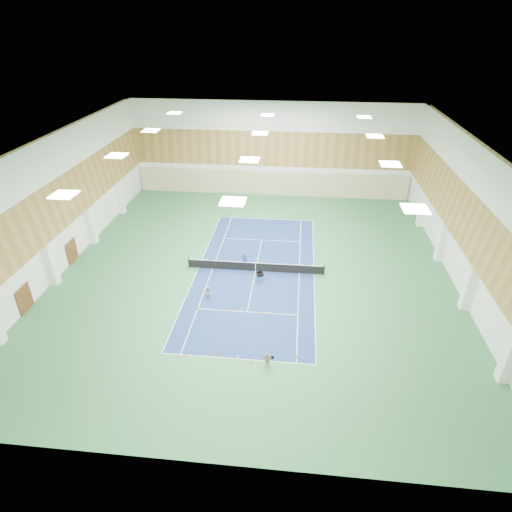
# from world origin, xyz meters

# --- Properties ---
(ground) EXTENTS (40.00, 40.00, 0.00)m
(ground) POSITION_xyz_m (0.00, 0.00, 0.00)
(ground) COLOR #2E6B3E
(ground) RESTS_ON ground
(room_shell) EXTENTS (36.00, 40.00, 12.00)m
(room_shell) POSITION_xyz_m (0.00, 0.00, 6.00)
(room_shell) COLOR white
(room_shell) RESTS_ON ground
(wood_cladding) EXTENTS (36.00, 40.00, 8.00)m
(wood_cladding) POSITION_xyz_m (0.00, 0.00, 8.00)
(wood_cladding) COLOR #9F763B
(wood_cladding) RESTS_ON room_shell
(ceiling_light_grid) EXTENTS (21.40, 25.40, 0.06)m
(ceiling_light_grid) POSITION_xyz_m (0.00, 0.00, 11.92)
(ceiling_light_grid) COLOR white
(ceiling_light_grid) RESTS_ON room_shell
(court_surface) EXTENTS (10.97, 23.77, 0.01)m
(court_surface) POSITION_xyz_m (0.00, 0.00, 0.01)
(court_surface) COLOR navy
(court_surface) RESTS_ON ground
(tennis_balls_scatter) EXTENTS (10.57, 22.77, 0.07)m
(tennis_balls_scatter) POSITION_xyz_m (0.00, 0.00, 0.05)
(tennis_balls_scatter) COLOR yellow
(tennis_balls_scatter) RESTS_ON ground
(tennis_net) EXTENTS (12.80, 0.10, 1.10)m
(tennis_net) POSITION_xyz_m (0.00, 0.00, 0.55)
(tennis_net) COLOR black
(tennis_net) RESTS_ON ground
(back_curtain) EXTENTS (35.40, 0.16, 3.20)m
(back_curtain) POSITION_xyz_m (0.00, 19.75, 1.60)
(back_curtain) COLOR #C6B793
(back_curtain) RESTS_ON ground
(door_left_a) EXTENTS (0.08, 1.80, 2.20)m
(door_left_a) POSITION_xyz_m (-17.92, -8.00, 1.10)
(door_left_a) COLOR #593319
(door_left_a) RESTS_ON ground
(door_left_b) EXTENTS (0.08, 1.80, 2.20)m
(door_left_b) POSITION_xyz_m (-17.92, 0.00, 1.10)
(door_left_b) COLOR #593319
(door_left_b) RESTS_ON ground
(coach) EXTENTS (0.65, 0.49, 1.62)m
(coach) POSITION_xyz_m (-1.13, 0.60, 0.81)
(coach) COLOR #21439B
(coach) RESTS_ON ground
(child_court) EXTENTS (0.61, 0.48, 1.21)m
(child_court) POSITION_xyz_m (-3.47, -4.89, 0.60)
(child_court) COLOR #9C9CA4
(child_court) RESTS_ON ground
(child_apron) EXTENTS (0.76, 0.42, 1.23)m
(child_apron) POSITION_xyz_m (2.12, -12.43, 0.62)
(child_apron) COLOR tan
(child_apron) RESTS_ON ground
(ball_cart) EXTENTS (0.73, 0.73, 0.96)m
(ball_cart) POSITION_xyz_m (0.58, -1.75, 0.48)
(ball_cart) COLOR black
(ball_cart) RESTS_ON ground
(cone_svc_a) EXTENTS (0.22, 0.22, 0.24)m
(cone_svc_a) POSITION_xyz_m (-4.05, -6.49, 0.12)
(cone_svc_a) COLOR orange
(cone_svc_a) RESTS_ON ground
(cone_svc_b) EXTENTS (0.18, 0.18, 0.19)m
(cone_svc_b) POSITION_xyz_m (-0.66, -6.10, 0.10)
(cone_svc_b) COLOR #DE540B
(cone_svc_b) RESTS_ON ground
(cone_svc_c) EXTENTS (0.20, 0.20, 0.21)m
(cone_svc_c) POSITION_xyz_m (0.74, -6.47, 0.11)
(cone_svc_c) COLOR #DB4D0B
(cone_svc_c) RESTS_ON ground
(cone_svc_d) EXTENTS (0.22, 0.22, 0.24)m
(cone_svc_d) POSITION_xyz_m (2.93, -5.95, 0.12)
(cone_svc_d) COLOR orange
(cone_svc_d) RESTS_ON ground
(cone_base_a) EXTENTS (0.19, 0.19, 0.21)m
(cone_base_a) POSITION_xyz_m (-3.68, -12.01, 0.10)
(cone_base_a) COLOR #FF580D
(cone_base_a) RESTS_ON ground
(cone_base_b) EXTENTS (0.19, 0.19, 0.21)m
(cone_base_b) POSITION_xyz_m (-1.54, -11.60, 0.10)
(cone_base_b) COLOR #D7460B
(cone_base_b) RESTS_ON ground
(cone_base_c) EXTENTS (0.19, 0.19, 0.21)m
(cone_base_c) POSITION_xyz_m (1.01, -12.21, 0.10)
(cone_base_c) COLOR #FF480D
(cone_base_c) RESTS_ON ground
(cone_base_d) EXTENTS (0.18, 0.18, 0.20)m
(cone_base_d) POSITION_xyz_m (4.12, -11.33, 0.10)
(cone_base_d) COLOR orange
(cone_base_d) RESTS_ON ground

